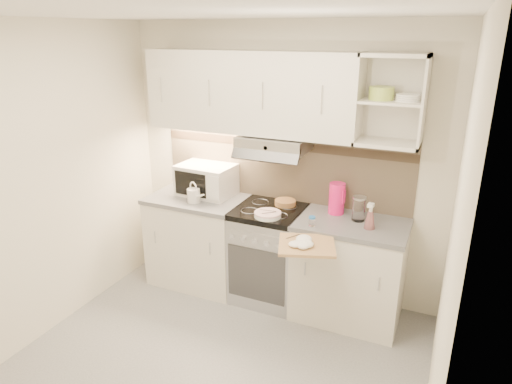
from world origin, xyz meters
TOP-DOWN VIEW (x-y plane):
  - ground at (0.00, 0.00)m, footprint 3.00×3.00m
  - room_shell at (0.00, 0.37)m, footprint 3.04×2.84m
  - base_cabinet_left at (-0.75, 1.10)m, footprint 0.90×0.60m
  - worktop_left at (-0.75, 1.10)m, footprint 0.92×0.62m
  - base_cabinet_right at (0.75, 1.10)m, footprint 0.90×0.60m
  - worktop_right at (0.75, 1.10)m, footprint 0.92×0.62m
  - electric_range at (0.00, 1.10)m, footprint 0.60×0.60m
  - microwave at (-0.70, 1.22)m, footprint 0.54×0.42m
  - watering_can at (-0.70, 0.97)m, footprint 0.22×0.15m
  - plate_stack at (0.06, 0.92)m, footprint 0.23×0.23m
  - bread_loaf at (0.10, 1.24)m, footprint 0.19×0.19m
  - pink_pitcher at (0.57, 1.24)m, footprint 0.15×0.14m
  - glass_jar at (0.78, 1.16)m, footprint 0.11×0.11m
  - spice_jar at (0.46, 0.89)m, footprint 0.06×0.06m
  - spray_bottle at (0.90, 1.03)m, footprint 0.09×0.09m
  - cutting_board at (0.52, 0.59)m, footprint 0.52×0.49m
  - dish_towel at (0.52, 0.56)m, footprint 0.28×0.26m

SIDE VIEW (x-z plane):
  - ground at x=0.00m, z-range 0.00..0.00m
  - base_cabinet_left at x=-0.75m, z-range 0.00..0.86m
  - base_cabinet_right at x=0.75m, z-range 0.00..0.86m
  - electric_range at x=0.00m, z-range 0.00..0.90m
  - cutting_board at x=0.52m, z-range 0.86..0.88m
  - worktop_left at x=-0.75m, z-range 0.86..0.90m
  - worktop_right at x=0.75m, z-range 0.86..0.90m
  - dish_towel at x=0.52m, z-range 0.88..0.94m
  - plate_stack at x=0.06m, z-range 0.90..0.95m
  - bread_loaf at x=0.10m, z-range 0.90..0.95m
  - spice_jar at x=0.46m, z-range 0.90..0.98m
  - watering_can at x=-0.70m, z-range 0.87..1.07m
  - spray_bottle at x=0.90m, z-range 0.87..1.11m
  - glass_jar at x=0.78m, z-range 0.90..1.11m
  - pink_pitcher at x=0.57m, z-range 0.90..1.17m
  - microwave at x=-0.70m, z-range 0.90..1.20m
  - room_shell at x=0.00m, z-range 0.37..2.89m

